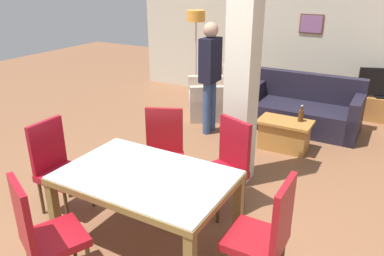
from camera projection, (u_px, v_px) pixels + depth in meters
name	position (u px, v px, depth m)	size (l,w,h in m)	color
ground_plane	(149.00, 241.00, 3.71)	(18.00, 18.00, 0.00)	brown
back_wall	(298.00, 36.00, 7.32)	(7.20, 0.09, 2.70)	beige
divider_pillar	(242.00, 77.00, 4.35)	(0.31, 0.36, 2.70)	beige
dining_table	(146.00, 188.00, 3.48)	(1.58, 1.04, 0.75)	olive
dining_chair_far_left	(163.00, 150.00, 4.38)	(0.61, 0.61, 1.02)	maroon
dining_chair_far_right	(226.00, 162.00, 4.08)	(0.60, 0.60, 1.02)	maroon
dining_chair_head_left	(58.00, 164.00, 4.04)	(0.46, 0.46, 1.02)	maroon
dining_chair_near_left	(42.00, 231.00, 2.98)	(0.61, 0.61, 1.02)	maroon
dining_chair_head_right	(266.00, 232.00, 2.97)	(0.46, 0.46, 1.02)	maroon
sofa	(303.00, 111.00, 6.40)	(1.86, 0.90, 0.89)	black
armchair	(214.00, 100.00, 6.97)	(1.19, 1.20, 0.88)	#BEAB97
coffee_table	(284.00, 134.00, 5.61)	(0.77, 0.47, 0.45)	#AA7132
bottle	(301.00, 115.00, 5.48)	(0.08, 0.08, 0.25)	#4C2D14
floor_lamp	(196.00, 24.00, 7.65)	(0.38, 0.38, 1.80)	#B7B7BC
standing_person	(210.00, 71.00, 5.93)	(0.24, 0.39, 1.80)	navy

